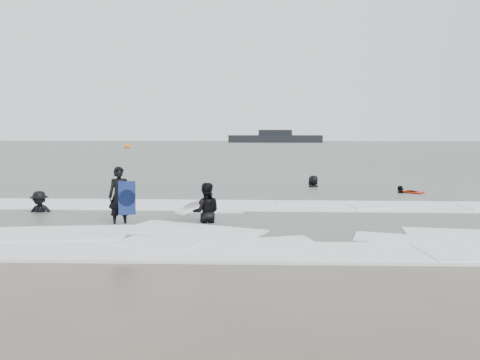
{
  "coord_description": "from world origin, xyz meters",
  "views": [
    {
      "loc": [
        0.77,
        -10.83,
        2.67
      ],
      "look_at": [
        0.0,
        5.0,
        1.1
      ],
      "focal_mm": 35.0,
      "sensor_mm": 36.0,
      "label": 1
    }
  ],
  "objects_px": {
    "surfer_centre": "(120,226)",
    "buoy": "(127,146)",
    "surfer_right_near": "(401,194)",
    "vessel_horizon": "(275,138)",
    "surfer_wading": "(206,224)",
    "surfer_breaker": "(40,214)",
    "surfer_right_far": "(313,188)"
  },
  "relations": [
    {
      "from": "buoy",
      "to": "surfer_wading",
      "type": "bearing_deg",
      "value": -71.94
    },
    {
      "from": "surfer_centre",
      "to": "buoy",
      "type": "distance_m",
      "value": 72.86
    },
    {
      "from": "surfer_right_far",
      "to": "vessel_horizon",
      "type": "bearing_deg",
      "value": -136.36
    },
    {
      "from": "surfer_breaker",
      "to": "surfer_right_near",
      "type": "relative_size",
      "value": 1.06
    },
    {
      "from": "surfer_right_near",
      "to": "surfer_breaker",
      "type": "bearing_deg",
      "value": -13.27
    },
    {
      "from": "surfer_right_near",
      "to": "vessel_horizon",
      "type": "relative_size",
      "value": 0.06
    },
    {
      "from": "surfer_centre",
      "to": "surfer_right_near",
      "type": "distance_m",
      "value": 12.77
    },
    {
      "from": "surfer_centre",
      "to": "buoy",
      "type": "bearing_deg",
      "value": 94.38
    },
    {
      "from": "surfer_wading",
      "to": "vessel_horizon",
      "type": "distance_m",
      "value": 128.05
    },
    {
      "from": "surfer_centre",
      "to": "surfer_wading",
      "type": "bearing_deg",
      "value": -2.31
    },
    {
      "from": "surfer_breaker",
      "to": "surfer_right_far",
      "type": "relative_size",
      "value": 0.91
    },
    {
      "from": "surfer_breaker",
      "to": "surfer_right_far",
      "type": "height_order",
      "value": "surfer_right_far"
    },
    {
      "from": "vessel_horizon",
      "to": "surfer_centre",
      "type": "bearing_deg",
      "value": -93.51
    },
    {
      "from": "surfer_wading",
      "to": "surfer_right_far",
      "type": "bearing_deg",
      "value": -118.62
    },
    {
      "from": "surfer_wading",
      "to": "buoy",
      "type": "height_order",
      "value": "buoy"
    },
    {
      "from": "surfer_centre",
      "to": "surfer_wading",
      "type": "distance_m",
      "value": 2.5
    },
    {
      "from": "surfer_centre",
      "to": "surfer_right_far",
      "type": "xyz_separation_m",
      "value": [
        6.65,
        9.8,
        0.0
      ]
    },
    {
      "from": "surfer_breaker",
      "to": "surfer_right_near",
      "type": "distance_m",
      "value": 14.73
    },
    {
      "from": "surfer_breaker",
      "to": "buoy",
      "type": "relative_size",
      "value": 0.99
    },
    {
      "from": "surfer_centre",
      "to": "vessel_horizon",
      "type": "height_order",
      "value": "vessel_horizon"
    },
    {
      "from": "buoy",
      "to": "surfer_right_far",
      "type": "bearing_deg",
      "value": -65.94
    },
    {
      "from": "vessel_horizon",
      "to": "surfer_right_near",
      "type": "bearing_deg",
      "value": -88.87
    },
    {
      "from": "surfer_breaker",
      "to": "surfer_right_near",
      "type": "xyz_separation_m",
      "value": [
        13.54,
        5.79,
        0.0
      ]
    },
    {
      "from": "surfer_wading",
      "to": "surfer_breaker",
      "type": "xyz_separation_m",
      "value": [
        -5.75,
        1.41,
        0.0
      ]
    },
    {
      "from": "surfer_centre",
      "to": "surfer_right_far",
      "type": "height_order",
      "value": "surfer_right_far"
    },
    {
      "from": "surfer_centre",
      "to": "buoy",
      "type": "xyz_separation_m",
      "value": [
        -20.23,
        69.99,
        0.42
      ]
    },
    {
      "from": "surfer_wading",
      "to": "surfer_right_near",
      "type": "distance_m",
      "value": 10.61
    },
    {
      "from": "buoy",
      "to": "vessel_horizon",
      "type": "height_order",
      "value": "vessel_horizon"
    },
    {
      "from": "surfer_centre",
      "to": "surfer_right_near",
      "type": "height_order",
      "value": "surfer_centre"
    },
    {
      "from": "surfer_right_far",
      "to": "buoy",
      "type": "xyz_separation_m",
      "value": [
        -26.87,
        60.19,
        0.42
      ]
    },
    {
      "from": "surfer_right_near",
      "to": "vessel_horizon",
      "type": "height_order",
      "value": "vessel_horizon"
    },
    {
      "from": "buoy",
      "to": "vessel_horizon",
      "type": "xyz_separation_m",
      "value": [
        28.09,
        58.34,
        1.0
      ]
    }
  ]
}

